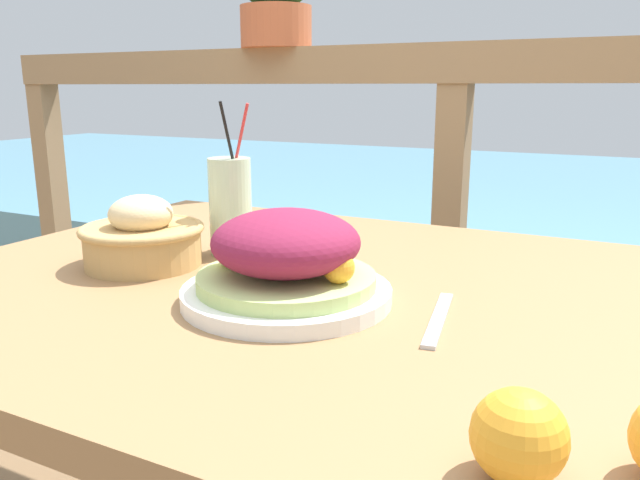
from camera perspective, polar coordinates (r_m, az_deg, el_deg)
name	(u,v)px	position (r m, az deg, el deg)	size (l,w,h in m)	color
patio_table	(318,346)	(0.92, -0.20, -9.63)	(1.18, 0.89, 0.77)	#997047
railing_fence	(452,171)	(1.52, 11.95, 6.20)	(2.80, 0.08, 1.14)	#937551
sea_backdrop	(557,224)	(4.05, 20.81, 1.35)	(12.00, 4.00, 0.45)	#568EA8
salad_plate	(284,263)	(0.80, -3.32, -2.09)	(0.27, 0.27, 0.12)	white
drink_glass	(231,206)	(1.04, -8.18, 3.09)	(0.08, 0.07, 0.25)	beige
bread_basket	(143,237)	(1.00, -15.92, 0.24)	(0.19, 0.19, 0.11)	tan
fork	(438,319)	(0.76, 10.78, -7.07)	(0.04, 0.18, 0.00)	silver
orange_near_basket	(519,436)	(0.48, 17.71, -16.73)	(0.07, 0.07, 0.07)	#F9A328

